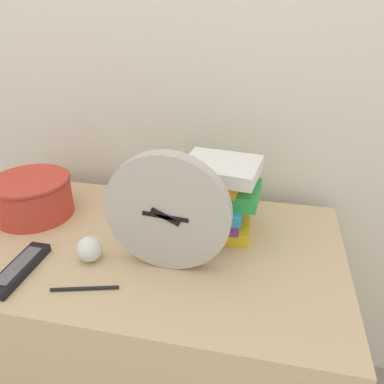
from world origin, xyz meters
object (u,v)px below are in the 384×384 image
Objects in this scene: basket at (32,195)px; crumpled_paper_ball at (89,249)px; desk_clock at (167,213)px; book_stack at (213,196)px; pen at (85,288)px; tv_remote at (19,269)px.

basket is 0.30m from crumpled_paper_ball.
desk_clock is at bearing -18.03° from basket.
pen is at bearing -128.69° from book_stack.
pen is at bearing -42.86° from basket.
tv_remote is 2.97× the size of crumpled_paper_ball.
book_stack is at bearing 2.61° from basket.
book_stack reaches higher than basket.
crumpled_paper_ball is at bearing 108.84° from pen.
basket is 1.57× the size of pen.
tv_remote is (0.11, -0.24, -0.05)m from basket.
desk_clock is 1.99× the size of pen.
book_stack is (0.08, 0.17, -0.04)m from desk_clock.
tv_remote is 0.18m from pen.
desk_clock is at bearing 37.86° from pen.
pen is at bearing -7.43° from tv_remote.
basket is 3.67× the size of crumpled_paper_ball.
desk_clock is 1.57× the size of tv_remote.
tv_remote reaches higher than pen.
book_stack is 1.65× the size of pen.
basket is 0.40m from pen.
tv_remote is at bearing -150.57° from crumpled_paper_ball.
tv_remote is at bearing -163.28° from desk_clock.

